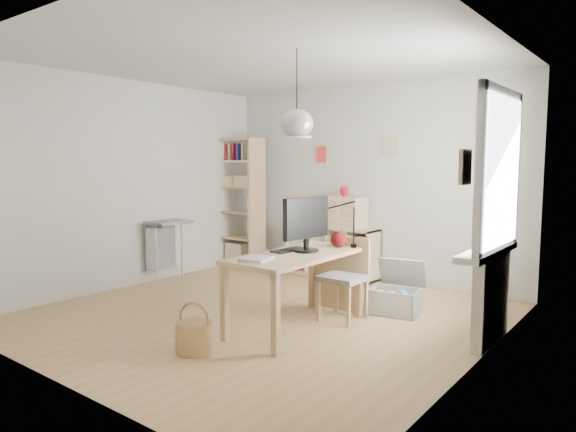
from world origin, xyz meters
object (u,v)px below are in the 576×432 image
Objects in this scene: monitor at (306,221)px; cube_shelf at (331,255)px; drawer_chest at (339,212)px; chair at (345,273)px; storage_chest at (395,296)px; tall_bookshelf at (238,197)px; desk at (296,263)px.

cube_shelf is at bearing 121.39° from monitor.
drawer_chest is (0.14, -0.04, 0.64)m from cube_shelf.
chair is 1.12× the size of drawer_chest.
cube_shelf is at bearing 134.87° from storage_chest.
cube_shelf is 1.84× the size of drawer_chest.
monitor reaches higher than chair.
drawer_chest is at bearing 118.64° from monitor.
storage_chest is 1.95m from drawer_chest.
cube_shelf is at bearing 126.24° from chair.
drawer_chest reaches higher than storage_chest.
tall_bookshelf is at bearing 153.23° from chair.
desk is 2.41× the size of monitor.
monitor is (2.61, -1.82, -0.03)m from tall_bookshelf.
desk is 2.48m from cube_shelf.
desk is 2.38m from drawer_chest.
cube_shelf is at bearing 10.19° from tall_bookshelf.
monitor is at bearing -63.55° from cube_shelf.
desk reaches higher than storage_chest.
tall_bookshelf is at bearing 150.04° from monitor.
tall_bookshelf reaches higher than chair.
desk is at bearing -65.39° from cube_shelf.
tall_bookshelf reaches higher than monitor.
chair is 1.37× the size of monitor.
desk is at bearing -125.39° from storage_chest.
tall_bookshelf is 3.21× the size of monitor.
tall_bookshelf is at bearing -169.81° from cube_shelf.
drawer_chest is at bearing 133.27° from storage_chest.
cube_shelf is 1.94m from storage_chest.
tall_bookshelf is at bearing -170.12° from drawer_chest.
chair is at bearing -53.38° from cube_shelf.
chair is 0.69m from storage_chest.
cube_shelf is 2.25× the size of monitor.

